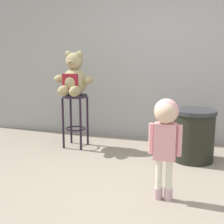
% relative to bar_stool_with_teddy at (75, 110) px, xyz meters
% --- Properties ---
extents(ground_plane, '(24.00, 24.00, 0.00)m').
position_rel_bar_stool_with_teddy_xyz_m(ground_plane, '(1.17, -1.34, -0.55)').
color(ground_plane, gray).
extents(building_wall, '(7.58, 0.30, 3.14)m').
position_rel_bar_stool_with_teddy_xyz_m(building_wall, '(1.17, 0.88, 1.02)').
color(building_wall, '#999897').
rests_on(building_wall, ground_plane).
extents(bar_stool_with_teddy, '(0.37, 0.37, 0.79)m').
position_rel_bar_stool_with_teddy_xyz_m(bar_stool_with_teddy, '(0.00, 0.00, 0.00)').
color(bar_stool_with_teddy, '#271E2D').
rests_on(bar_stool_with_teddy, ground_plane).
extents(teddy_bear, '(0.59, 0.53, 0.63)m').
position_rel_bar_stool_with_teddy_xyz_m(teddy_bear, '(0.00, -0.03, 0.47)').
color(teddy_bear, '#9D8E63').
rests_on(teddy_bear, bar_stool_with_teddy).
extents(child_walking, '(0.31, 0.24, 0.96)m').
position_rel_bar_stool_with_teddy_xyz_m(child_walking, '(1.47, -1.32, 0.15)').
color(child_walking, '#C498A4').
rests_on(child_walking, ground_plane).
extents(trash_bin, '(0.55, 0.55, 0.67)m').
position_rel_bar_stool_with_teddy_xyz_m(trash_bin, '(1.71, -0.13, -0.21)').
color(trash_bin, black).
rests_on(trash_bin, ground_plane).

